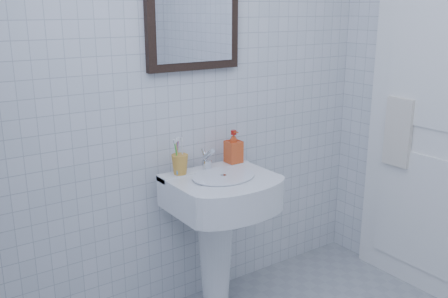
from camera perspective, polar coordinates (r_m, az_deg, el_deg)
wall_back at (r=2.47m, az=-3.66°, el=9.28°), size 2.20×0.02×2.50m
wall_left at (r=0.96m, az=-22.74°, el=-2.42°), size 0.02×2.40×2.50m
washbasin at (r=2.49m, az=-0.72°, el=-8.24°), size 0.50×0.36×0.77m
faucet at (r=2.46m, az=-1.94°, el=-1.31°), size 0.05×0.10×0.12m
toothbrush_cup at (r=2.40m, az=-5.06°, el=-1.76°), size 0.10×0.10×0.10m
soap_dispenser at (r=2.56m, az=1.10°, el=0.28°), size 0.08×0.08×0.17m
wall_mirror at (r=2.44m, az=-3.53°, el=16.26°), size 0.50×0.04×0.62m
bathroom_door at (r=2.82m, az=23.08°, el=3.70°), size 0.04×0.80×2.00m
towel_ring at (r=2.89m, az=19.85°, el=5.33°), size 0.01×0.18×0.18m
hand_towel at (r=2.91m, az=19.29°, el=1.81°), size 0.03×0.16×0.38m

